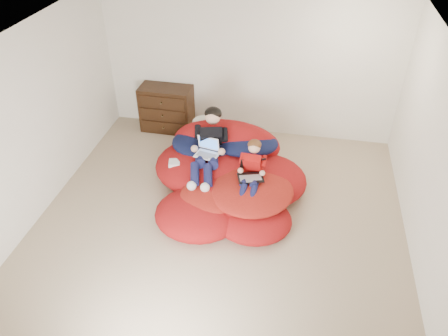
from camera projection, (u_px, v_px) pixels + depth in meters
The scene contains 9 objects.
room_shell at pixel (220, 209), 5.94m from camera, with size 5.10×5.10×2.77m.
dresser at pixel (167, 109), 7.83m from camera, with size 0.92×0.53×0.82m.
beanbag_pile at pixel (227, 175), 6.49m from camera, with size 2.34×2.36×0.84m.
cream_pillow at pixel (204, 123), 7.01m from camera, with size 0.40×0.25×0.25m, color beige.
older_boy at pixel (209, 143), 6.39m from camera, with size 0.42×1.20×0.76m.
younger_boy at pixel (252, 168), 6.06m from camera, with size 0.27×0.86×0.60m.
laptop_white at pixel (207, 150), 6.35m from camera, with size 0.37×0.34×0.24m.
laptop_black at pixel (251, 171), 6.07m from camera, with size 0.41×0.45×0.24m.
power_adapter at pixel (175, 163), 6.46m from camera, with size 0.16×0.16×0.06m, color white.
Camera 1 is at (0.92, -4.38, 4.16)m, focal length 35.00 mm.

